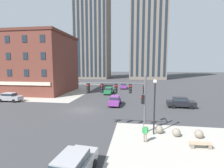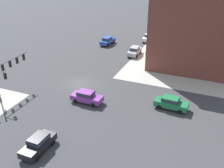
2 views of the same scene
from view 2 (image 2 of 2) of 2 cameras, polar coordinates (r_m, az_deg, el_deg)
ground_plane at (r=43.38m, az=-6.81°, el=0.00°), size 320.00×320.00×0.00m
sidewalk_far_corner at (r=56.87m, az=21.81°, el=4.81°), size 32.00×32.00×0.02m
traffic_signal_main at (r=40.69m, az=-21.30°, el=2.39°), size 6.89×2.09×5.88m
car_main_northbound_near at (r=37.03m, az=12.24°, el=-3.80°), size 2.06×4.49×1.68m
car_main_northbound_far at (r=54.96m, az=4.74°, el=6.97°), size 4.43×1.95×1.68m
car_main_southbound_near at (r=64.14m, az=7.70°, el=9.71°), size 4.53×2.16×1.68m
car_main_southbound_far at (r=61.19m, az=-0.95°, el=9.11°), size 4.53×2.17×1.68m
car_parked_curb at (r=37.79m, az=-5.35°, el=-2.60°), size 1.89×4.40×1.68m
car_main_mid at (r=30.27m, az=-15.16°, el=-11.84°), size 4.43×1.95×1.68m
storefront_block_near_corner at (r=56.01m, az=18.58°, el=13.02°), size 24.64×15.55×14.82m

